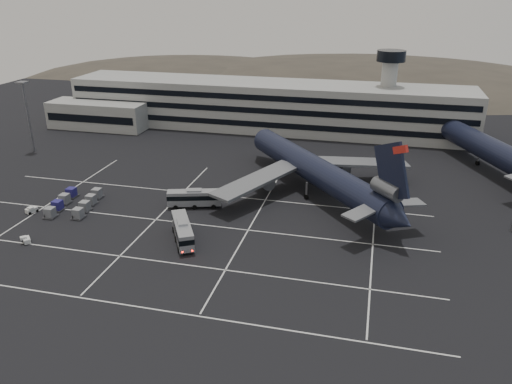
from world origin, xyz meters
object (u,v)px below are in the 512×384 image
(bus_far, at_px, (195,197))
(uld_cluster, at_px, (75,203))
(tug_a, at_px, (31,210))
(bus_near, at_px, (183,230))
(trijet_main, at_px, (317,171))

(bus_far, height_order, uld_cluster, bus_far)
(tug_a, xyz_separation_m, uld_cluster, (6.73, 4.35, 0.38))
(bus_near, bearing_deg, trijet_main, 24.43)
(trijet_main, height_order, tug_a, trijet_main)
(tug_a, bearing_deg, trijet_main, 45.83)
(bus_near, height_order, tug_a, bus_near)
(tug_a, bearing_deg, bus_near, 16.09)
(trijet_main, bearing_deg, bus_near, -165.84)
(trijet_main, distance_m, uld_cluster, 49.23)
(uld_cluster, bearing_deg, bus_far, 14.25)
(trijet_main, distance_m, bus_near, 32.82)
(trijet_main, xyz_separation_m, bus_near, (-19.45, -26.24, -3.13))
(tug_a, distance_m, uld_cluster, 8.02)
(tug_a, bearing_deg, uld_cluster, 55.31)
(trijet_main, xyz_separation_m, bus_far, (-22.44, -12.36, -3.19))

